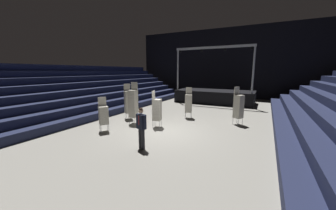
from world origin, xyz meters
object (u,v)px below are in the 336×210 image
(stage_riser, at_px, (215,96))
(chair_stack_mid_right, at_px, (128,102))
(chair_stack_front_left, at_px, (157,109))
(chair_stack_front_right, at_px, (103,115))
(chair_stack_mid_left, at_px, (133,103))
(chair_stack_rear_left, at_px, (189,103))
(chair_stack_mid_centre, at_px, (238,106))
(man_with_tie, at_px, (141,126))

(stage_riser, bearing_deg, chair_stack_mid_right, -110.90)
(stage_riser, distance_m, chair_stack_front_left, 9.92)
(chair_stack_front_left, bearing_deg, chair_stack_mid_right, -119.68)
(chair_stack_front_right, xyz_separation_m, chair_stack_mid_left, (0.44, 1.93, 0.34))
(chair_stack_front_right, xyz_separation_m, chair_stack_rear_left, (2.87, 4.71, 0.13))
(chair_stack_front_left, bearing_deg, chair_stack_rear_left, 150.66)
(chair_stack_mid_left, xyz_separation_m, chair_stack_mid_centre, (5.59, 2.64, -0.13))
(chair_stack_front_left, bearing_deg, stage_riser, 161.95)
(chair_stack_front_right, relative_size, chair_stack_rear_left, 0.88)
(chair_stack_front_left, height_order, chair_stack_mid_left, chair_stack_mid_left)
(chair_stack_mid_right, bearing_deg, chair_stack_front_left, 109.77)
(chair_stack_rear_left, bearing_deg, chair_stack_front_left, 56.52)
(man_with_tie, relative_size, chair_stack_mid_centre, 0.77)
(chair_stack_mid_right, relative_size, chair_stack_mid_centre, 1.04)
(chair_stack_mid_right, height_order, chair_stack_mid_centre, chair_stack_mid_right)
(chair_stack_front_left, distance_m, chair_stack_front_right, 2.83)
(chair_stack_mid_left, distance_m, chair_stack_rear_left, 3.70)
(chair_stack_mid_left, xyz_separation_m, chair_stack_mid_right, (-1.02, 0.78, -0.08))
(chair_stack_front_left, height_order, chair_stack_mid_centre, chair_stack_mid_centre)
(man_with_tie, distance_m, chair_stack_mid_left, 3.88)
(chair_stack_front_right, bearing_deg, chair_stack_mid_left, -158.16)
(man_with_tie, relative_size, chair_stack_rear_left, 0.83)
(stage_riser, distance_m, man_with_tie, 12.76)
(chair_stack_mid_right, xyz_separation_m, chair_stack_mid_centre, (6.60, 1.85, -0.04))
(man_with_tie, height_order, chair_stack_mid_right, chair_stack_mid_right)
(chair_stack_mid_centre, bearing_deg, chair_stack_rear_left, -62.99)
(man_with_tie, distance_m, chair_stack_rear_left, 5.66)
(stage_riser, xyz_separation_m, chair_stack_mid_left, (-2.46, -9.88, 0.56))
(chair_stack_mid_left, bearing_deg, man_with_tie, 126.06)
(stage_riser, bearing_deg, chair_stack_mid_centre, -66.63)
(chair_stack_mid_left, bearing_deg, chair_stack_mid_centre, -160.70)
(chair_stack_mid_right, bearing_deg, chair_stack_rear_left, 156.37)
(chair_stack_front_left, distance_m, chair_stack_mid_right, 2.75)
(chair_stack_rear_left, bearing_deg, man_with_tie, 74.35)
(man_with_tie, xyz_separation_m, chair_stack_mid_right, (-3.61, 3.66, 0.19))
(chair_stack_mid_right, bearing_deg, chair_stack_mid_left, 88.55)
(stage_riser, distance_m, chair_stack_mid_left, 10.20)
(stage_riser, relative_size, chair_stack_front_right, 4.10)
(chair_stack_mid_left, bearing_deg, chair_stack_mid_right, -43.67)
(chair_stack_front_right, distance_m, chair_stack_mid_centre, 7.57)
(chair_stack_rear_left, bearing_deg, stage_riser, -107.61)
(chair_stack_mid_right, bearing_deg, chair_stack_mid_centre, 141.92)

